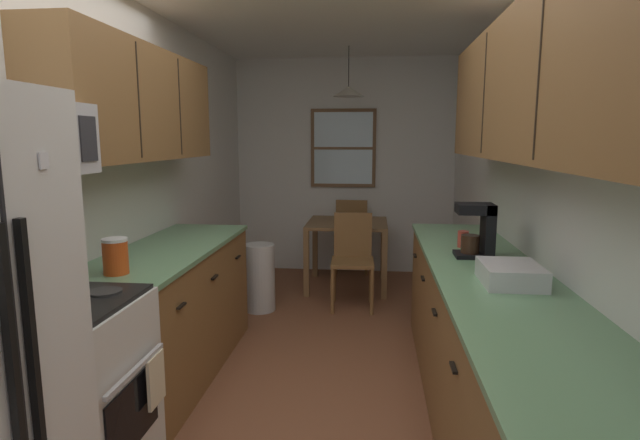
# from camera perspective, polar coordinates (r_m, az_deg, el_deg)

# --- Properties ---
(ground_plane) EXTENTS (12.00, 12.00, 0.00)m
(ground_plane) POSITION_cam_1_polar(r_m,az_deg,el_deg) (3.83, 0.24, -15.65)
(ground_plane) COLOR brown
(wall_left) EXTENTS (0.10, 9.00, 2.55)m
(wall_left) POSITION_cam_1_polar(r_m,az_deg,el_deg) (3.87, -20.07, 3.66)
(wall_left) COLOR silver
(wall_left) RESTS_ON ground
(wall_right) EXTENTS (0.10, 9.00, 2.55)m
(wall_right) POSITION_cam_1_polar(r_m,az_deg,el_deg) (3.62, 22.09, 3.19)
(wall_right) COLOR silver
(wall_right) RESTS_ON ground
(wall_back) EXTENTS (4.40, 0.10, 2.55)m
(wall_back) POSITION_cam_1_polar(r_m,az_deg,el_deg) (6.13, 2.82, 6.04)
(wall_back) COLOR silver
(wall_back) RESTS_ON ground
(stove_range) EXTENTS (0.66, 0.65, 1.10)m
(stove_range) POSITION_cam_1_polar(r_m,az_deg,el_deg) (2.62, -27.01, -17.61)
(stove_range) COLOR white
(stove_range) RESTS_ON ground
(microwave_over_range) EXTENTS (0.39, 0.62, 0.31)m
(microwave_over_range) POSITION_cam_1_polar(r_m,az_deg,el_deg) (2.43, -31.25, 7.88)
(microwave_over_range) COLOR silver
(counter_left) EXTENTS (0.64, 1.77, 0.90)m
(counter_left) POSITION_cam_1_polar(r_m,az_deg,el_deg) (3.62, -16.49, -9.89)
(counter_left) COLOR brown
(counter_left) RESTS_ON ground
(upper_cabinets_left) EXTENTS (0.33, 1.85, 0.70)m
(upper_cabinets_left) POSITION_cam_1_polar(r_m,az_deg,el_deg) (3.45, -20.07, 12.20)
(upper_cabinets_left) COLOR brown
(counter_right) EXTENTS (0.64, 3.31, 0.90)m
(counter_right) POSITION_cam_1_polar(r_m,az_deg,el_deg) (2.93, 18.93, -14.68)
(counter_right) COLOR brown
(counter_right) RESTS_ON ground
(upper_cabinets_right) EXTENTS (0.33, 2.99, 0.73)m
(upper_cabinets_right) POSITION_cam_1_polar(r_m,az_deg,el_deg) (2.69, 23.78, 13.88)
(upper_cabinets_right) COLOR brown
(dining_table) EXTENTS (0.85, 0.82, 0.73)m
(dining_table) POSITION_cam_1_polar(r_m,az_deg,el_deg) (5.45, 3.11, -1.43)
(dining_table) COLOR brown
(dining_table) RESTS_ON ground
(dining_chair_near) EXTENTS (0.41, 0.41, 0.90)m
(dining_chair_near) POSITION_cam_1_polar(r_m,az_deg,el_deg) (4.86, 3.72, -4.03)
(dining_chair_near) COLOR brown
(dining_chair_near) RESTS_ON ground
(dining_chair_far) EXTENTS (0.41, 0.41, 0.90)m
(dining_chair_far) POSITION_cam_1_polar(r_m,az_deg,el_deg) (6.08, 3.64, -1.36)
(dining_chair_far) COLOR brown
(dining_chair_far) RESTS_ON ground
(pendant_light) EXTENTS (0.33, 0.33, 0.51)m
(pendant_light) POSITION_cam_1_polar(r_m,az_deg,el_deg) (5.38, 3.25, 14.35)
(pendant_light) COLOR black
(back_window) EXTENTS (0.77, 0.05, 0.92)m
(back_window) POSITION_cam_1_polar(r_m,az_deg,el_deg) (6.05, 2.65, 8.13)
(back_window) COLOR brown
(trash_bin) EXTENTS (0.29, 0.29, 0.64)m
(trash_bin) POSITION_cam_1_polar(r_m,az_deg,el_deg) (4.80, -6.84, -6.48)
(trash_bin) COLOR silver
(trash_bin) RESTS_ON ground
(storage_canister) EXTENTS (0.13, 0.13, 0.19)m
(storage_canister) POSITION_cam_1_polar(r_m,az_deg,el_deg) (2.88, -22.16, -3.81)
(storage_canister) COLOR #D84C19
(storage_canister) RESTS_ON counter_left
(dish_towel) EXTENTS (0.02, 0.16, 0.24)m
(dish_towel) POSITION_cam_1_polar(r_m,az_deg,el_deg) (2.58, -18.10, -16.83)
(dish_towel) COLOR beige
(coffee_maker) EXTENTS (0.22, 0.18, 0.33)m
(coffee_maker) POSITION_cam_1_polar(r_m,az_deg,el_deg) (3.18, 17.63, -1.02)
(coffee_maker) COLOR black
(coffee_maker) RESTS_ON counter_right
(mug_by_coffeemaker) EXTENTS (0.11, 0.07, 0.11)m
(mug_by_coffeemaker) POSITION_cam_1_polar(r_m,az_deg,el_deg) (3.46, 15.93, -2.09)
(mug_by_coffeemaker) COLOR #BF3F33
(mug_by_coffeemaker) RESTS_ON counter_right
(dish_rack) EXTENTS (0.28, 0.34, 0.10)m
(dish_rack) POSITION_cam_1_polar(r_m,az_deg,el_deg) (2.67, 20.79, -5.75)
(dish_rack) COLOR silver
(dish_rack) RESTS_ON counter_right
(table_serving_bowl) EXTENTS (0.18, 0.18, 0.06)m
(table_serving_bowl) POSITION_cam_1_polar(r_m,az_deg,el_deg) (5.34, 2.84, -0.04)
(table_serving_bowl) COLOR silver
(table_serving_bowl) RESTS_ON dining_table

